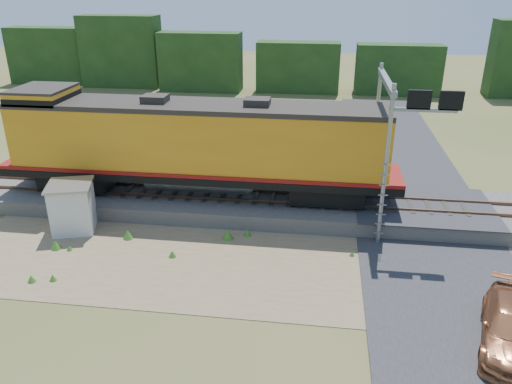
# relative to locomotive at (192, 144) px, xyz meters

# --- Properties ---
(ground) EXTENTS (140.00, 140.00, 0.00)m
(ground) POSITION_rel_locomotive_xyz_m (5.24, -6.00, -3.66)
(ground) COLOR #475123
(ground) RESTS_ON ground
(ballast) EXTENTS (70.00, 5.00, 0.80)m
(ballast) POSITION_rel_locomotive_xyz_m (5.24, -0.00, -3.26)
(ballast) COLOR slate
(ballast) RESTS_ON ground
(rails) EXTENTS (70.00, 1.54, 0.16)m
(rails) POSITION_rel_locomotive_xyz_m (5.24, -0.00, -2.78)
(rails) COLOR brown
(rails) RESTS_ON ballast
(dirt_shoulder) EXTENTS (26.00, 8.00, 0.03)m
(dirt_shoulder) POSITION_rel_locomotive_xyz_m (3.24, -5.50, -3.65)
(dirt_shoulder) COLOR #8C7754
(dirt_shoulder) RESTS_ON ground
(road) EXTENTS (7.00, 66.00, 0.86)m
(road) POSITION_rel_locomotive_xyz_m (12.24, -5.26, -3.57)
(road) COLOR #38383A
(road) RESTS_ON ground
(tree_line_north) EXTENTS (130.00, 3.00, 6.50)m
(tree_line_north) POSITION_rel_locomotive_xyz_m (5.24, 32.00, -0.59)
(tree_line_north) COLOR #193613
(tree_line_north) RESTS_ON ground
(weed_clumps) EXTENTS (15.00, 6.20, 0.56)m
(weed_clumps) POSITION_rel_locomotive_xyz_m (1.74, -5.90, -3.66)
(weed_clumps) COLOR #3A7220
(weed_clumps) RESTS_ON ground
(locomotive) EXTENTS (21.23, 3.24, 5.48)m
(locomotive) POSITION_rel_locomotive_xyz_m (0.00, 0.00, 0.00)
(locomotive) COLOR black
(locomotive) RESTS_ON rails
(shed) EXTENTS (2.63, 2.63, 2.50)m
(shed) POSITION_rel_locomotive_xyz_m (-5.30, -3.47, -2.40)
(shed) COLOR silver
(shed) RESTS_ON ground
(signal_gantry) EXTENTS (3.03, 6.20, 7.63)m
(signal_gantry) POSITION_rel_locomotive_xyz_m (10.10, -0.68, 2.02)
(signal_gantry) COLOR gray
(signal_gantry) RESTS_ON ground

